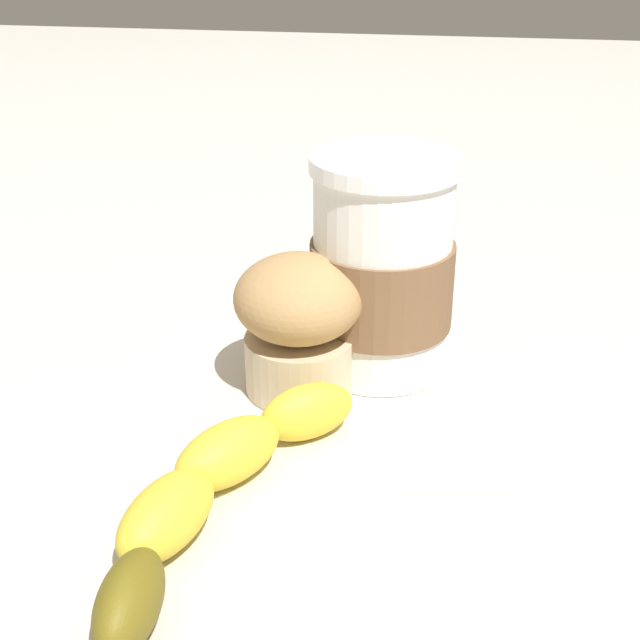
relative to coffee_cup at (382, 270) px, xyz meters
The scene contains 5 objects.
ground_plane 0.09m from the coffee_cup, 35.97° to the right, with size 3.00×3.00×0.00m, color beige.
paper_napkin 0.09m from the coffee_cup, 35.97° to the right, with size 0.21×0.21×0.00m, color beige.
coffee_cup is the anchor object (origin of this frame).
muffin 0.07m from the coffee_cup, 50.04° to the right, with size 0.08×0.08×0.09m.
banana 0.20m from the coffee_cup, 22.09° to the right, with size 0.23×0.11×0.03m.
Camera 1 is at (0.49, 0.08, 0.31)m, focal length 50.00 mm.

